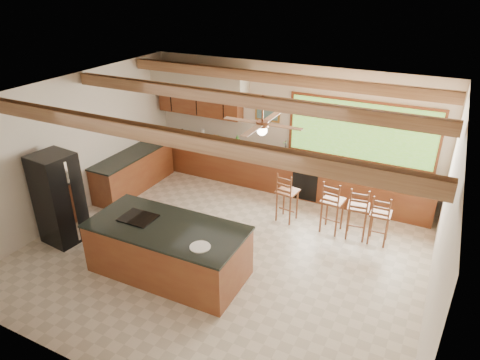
% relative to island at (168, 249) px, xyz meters
% --- Properties ---
extents(ground, '(7.20, 7.20, 0.00)m').
position_rel_island_xyz_m(ground, '(0.58, 1.02, -0.48)').
color(ground, beige).
rests_on(ground, ground).
extents(room_shell, '(7.27, 6.54, 3.02)m').
position_rel_island_xyz_m(room_shell, '(0.41, 1.67, 1.73)').
color(room_shell, beige).
rests_on(room_shell, ground).
extents(counter_run, '(7.12, 3.10, 1.22)m').
position_rel_island_xyz_m(counter_run, '(-0.24, 3.54, -0.02)').
color(counter_run, brown).
rests_on(counter_run, ground).
extents(island, '(2.76, 1.33, 0.98)m').
position_rel_island_xyz_m(island, '(0.00, 0.00, 0.00)').
color(island, brown).
rests_on(island, ground).
extents(refrigerator, '(0.78, 0.76, 1.83)m').
position_rel_island_xyz_m(refrigerator, '(-2.47, -0.05, 0.43)').
color(refrigerator, black).
rests_on(refrigerator, ground).
extents(bar_stool_a, '(0.46, 0.46, 1.14)m').
position_rel_island_xyz_m(bar_stool_a, '(1.22, 2.56, 0.20)').
color(bar_stool_a, brown).
rests_on(bar_stool_a, ground).
extents(bar_stool_b, '(0.46, 0.46, 1.16)m').
position_rel_island_xyz_m(bar_stool_b, '(2.19, 2.56, 0.21)').
color(bar_stool_b, brown).
rests_on(bar_stool_b, ground).
extents(bar_stool_c, '(0.40, 0.40, 1.08)m').
position_rel_island_xyz_m(bar_stool_c, '(3.14, 2.56, 0.16)').
color(bar_stool_c, brown).
rests_on(bar_stool_c, ground).
extents(bar_stool_d, '(0.46, 0.46, 1.15)m').
position_rel_island_xyz_m(bar_stool_d, '(2.70, 2.56, 0.20)').
color(bar_stool_d, brown).
rests_on(bar_stool_d, ground).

